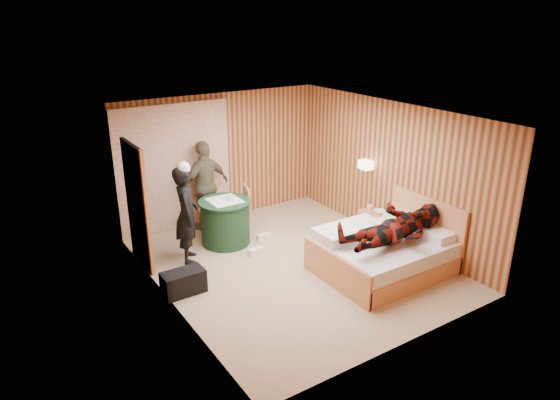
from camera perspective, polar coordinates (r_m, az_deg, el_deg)
floor at (r=8.32m, az=1.41°, el=-7.39°), size 4.20×5.00×0.01m
ceiling at (r=7.48m, az=1.58°, el=9.77°), size 4.20×5.00×0.01m
wall_back at (r=9.88m, az=-6.73°, el=4.88°), size 4.20×0.02×2.50m
wall_left at (r=6.93m, az=-13.03°, el=-2.49°), size 0.02×5.00×2.50m
wall_right at (r=9.10m, az=12.50°, el=3.16°), size 0.02×5.00×2.50m
curtain at (r=9.45m, az=-11.96°, el=3.53°), size 2.20×0.08×2.40m
doorway at (r=8.27m, az=-16.06°, el=-0.62°), size 0.06×0.90×2.05m
wall_lamp at (r=9.28m, az=9.80°, el=4.00°), size 0.26×0.24×0.16m
bed at (r=8.19m, az=11.71°, el=-5.89°), size 1.99×1.55×1.07m
nightstand at (r=9.36m, az=10.65°, el=-2.69°), size 0.38×0.51×0.50m
round_table at (r=8.96m, az=-6.26°, el=-2.46°), size 0.93×0.93×0.82m
chair_far at (r=9.53m, az=-8.22°, el=-0.30°), size 0.47×0.47×0.93m
chair_near at (r=9.24m, az=-4.45°, el=-0.83°), size 0.52×0.52×0.93m
duffel_bag at (r=7.59m, az=-10.98°, el=-9.21°), size 0.63×0.34×0.36m
sneaker_left at (r=8.63m, az=-2.81°, el=-5.90°), size 0.27×0.12×0.11m
sneaker_right at (r=9.15m, az=-1.83°, el=-4.24°), size 0.27×0.11×0.12m
woman_standing at (r=8.29m, az=-10.63°, el=-1.63°), size 0.58×0.70×1.64m
man_at_table at (r=9.45m, az=-8.50°, el=1.61°), size 1.07×0.61×1.72m
man_on_bed at (r=7.80m, az=13.34°, el=-2.14°), size 0.86×0.67×1.77m
book_lower at (r=9.24m, az=10.96°, el=-1.37°), size 0.18×0.23×0.02m
book_upper at (r=9.23m, az=10.97°, el=-1.26°), size 0.24×0.27×0.02m
cup_nightstand at (r=9.34m, az=10.22°, el=-0.82°), size 0.13×0.13×0.09m
cup_table at (r=8.79m, az=-5.65°, el=0.31°), size 0.16×0.16×0.10m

